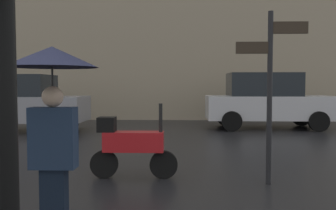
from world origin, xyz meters
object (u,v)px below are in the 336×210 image
object	(u,v)px
parked_scooter	(131,145)
pedestrian_with_umbrella	(53,92)
parked_car_left	(20,102)
street_signpost	(270,80)
parked_car_right	(267,100)

from	to	relation	value
parked_scooter	pedestrian_with_umbrella	bearing A→B (deg)	-77.87
parked_car_left	street_signpost	xyz separation A→B (m)	(6.69, -6.29, 0.66)
parked_scooter	parked_car_right	bearing A→B (deg)	82.92
pedestrian_with_umbrella	street_signpost	xyz separation A→B (m)	(2.59, 2.17, 0.16)
pedestrian_with_umbrella	parked_car_left	world-z (taller)	pedestrian_with_umbrella
parked_car_left	street_signpost	world-z (taller)	street_signpost
parked_car_left	pedestrian_with_umbrella	bearing A→B (deg)	122.96
street_signpost	pedestrian_with_umbrella	bearing A→B (deg)	-140.02
parked_car_right	street_signpost	distance (m)	7.56
parked_scooter	street_signpost	world-z (taller)	street_signpost
pedestrian_with_umbrella	street_signpost	distance (m)	3.39
pedestrian_with_umbrella	parked_car_right	distance (m)	10.45
parked_scooter	street_signpost	size ratio (longest dim) A/B	0.54
parked_car_right	pedestrian_with_umbrella	bearing A→B (deg)	-114.97
parked_scooter	parked_car_left	xyz separation A→B (m)	(-4.51, 6.01, 0.41)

